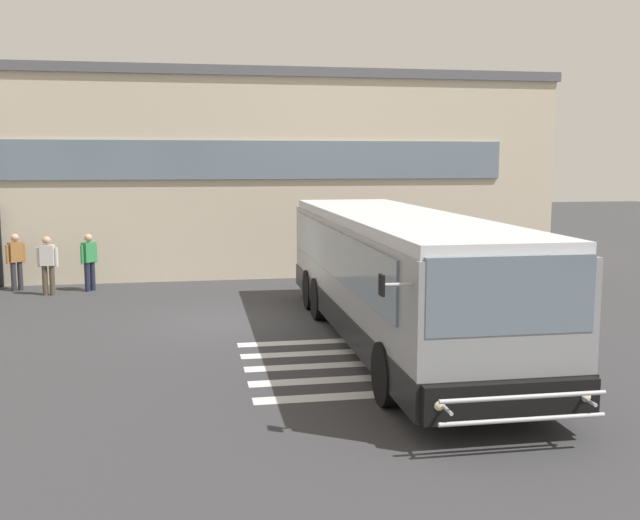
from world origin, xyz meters
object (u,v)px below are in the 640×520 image
bus_main_foreground (395,279)px  passenger_by_doorway (48,263)px  passenger_near_column (15,258)px  passenger_at_curb_edge (89,259)px

bus_main_foreground → passenger_by_doorway: bus_main_foreground is taller
bus_main_foreground → passenger_near_column: 12.14m
passenger_at_curb_edge → passenger_near_column: bearing=168.2°
bus_main_foreground → passenger_by_doorway: bearing=139.5°
bus_main_foreground → passenger_near_column: (-9.20, 7.91, -0.37)m
bus_main_foreground → passenger_at_curb_edge: 10.29m
passenger_near_column → passenger_at_curb_edge: size_ratio=1.00×
passenger_near_column → passenger_at_curb_edge: (2.13, -0.44, -0.03)m
passenger_by_doorway → bus_main_foreground: bearing=-40.5°
bus_main_foreground → passenger_at_curb_edge: (-7.08, 7.47, -0.41)m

